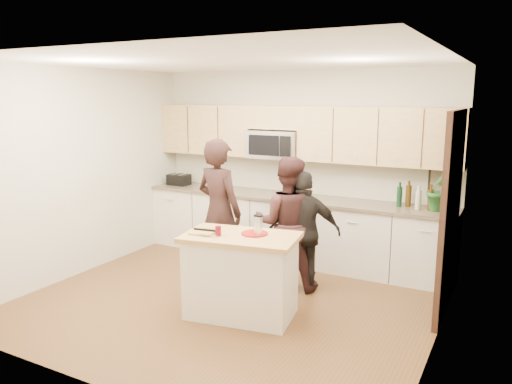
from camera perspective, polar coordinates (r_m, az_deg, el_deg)
The scene contains 21 objects.
floor at distance 5.93m, azimuth -2.97°, elevation -12.30°, with size 4.50×4.50×0.00m, color brown.
room_shell at distance 5.48m, azimuth -3.15°, elevation 4.55°, with size 4.52×4.02×2.71m.
back_cabinetry at distance 7.20m, azimuth 3.98°, elevation -4.12°, with size 4.50×0.66×0.94m.
upper_cabinetry at distance 7.09m, azimuth 4.86°, elevation 6.89°, with size 4.50×0.33×0.75m.
microwave at distance 7.21m, azimuth 2.20°, elevation 5.46°, with size 0.76×0.41×0.40m.
doorway at distance 5.71m, azimuth 21.49°, elevation -1.78°, with size 0.06×1.25×2.20m.
framed_picture at distance 6.78m, azimuth 20.34°, elevation 1.27°, with size 0.30×0.03×0.38m.
dish_towel at distance 7.39m, azimuth -3.32°, elevation -1.09°, with size 0.34×0.60×0.48m.
island at distance 5.40m, azimuth -1.74°, elevation -9.48°, with size 1.30×0.89×0.90m.
red_plate at distance 5.29m, azimuth -0.16°, elevation -4.76°, with size 0.28×0.28×0.02m, color #980F0D.
box_grater at distance 5.20m, azimuth 0.28°, elevation -3.72°, with size 0.08×0.06×0.21m.
drink_glass at distance 5.24m, azimuth -4.34°, elevation -4.47°, with size 0.06×0.06×0.10m, color maroon.
cutting_board at distance 5.34m, azimuth -6.16°, elevation -4.64°, with size 0.26×0.19×0.02m, color tan.
tongs at distance 5.37m, azimuth -5.75°, elevation -4.33°, with size 0.28×0.03×0.02m, color black.
knife at distance 5.21m, azimuth -5.58°, elevation -4.90°, with size 0.20×0.02×0.01m, color silver.
toaster at distance 8.04m, azimuth -8.80°, elevation 1.41°, with size 0.33×0.24×0.17m.
bottle_cluster at distance 6.59m, azimuth 18.54°, elevation -0.42°, with size 0.61×0.19×0.36m.
orchid at distance 6.53m, azimuth 20.11°, elevation 0.29°, with size 0.29×0.24×0.53m, color #2A692B.
woman_left at distance 6.27m, azimuth -4.22°, elevation -2.23°, with size 0.67×0.44×1.83m, color black.
woman_center at distance 6.06m, azimuth 3.58°, elevation -3.61°, with size 0.79×0.62×1.64m, color #331A19.
woman_right at distance 6.02m, azimuth 5.55°, elevation -4.58°, with size 0.86×0.36×1.47m, color black.
Camera 1 is at (2.84, -4.65, 2.34)m, focal length 35.00 mm.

